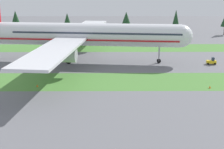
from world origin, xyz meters
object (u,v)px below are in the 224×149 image
at_px(taxiway_marker_0, 210,87).
at_px(airliner, 79,34).
at_px(pushback_tractor, 212,61).
at_px(taxiway_marker_1, 37,86).

bearing_deg(taxiway_marker_0, airliner, 139.27).
xyz_separation_m(airliner, taxiway_marker_0, (30.08, -25.90, -7.44)).
relative_size(pushback_tractor, taxiway_marker_0, 4.55).
bearing_deg(taxiway_marker_0, pushback_tractor, 72.57).
distance_m(pushback_tractor, taxiway_marker_0, 22.61).
distance_m(pushback_tractor, taxiway_marker_1, 48.21).
relative_size(taxiway_marker_0, taxiway_marker_1, 1.13).
relative_size(pushback_tractor, taxiway_marker_1, 5.15).
distance_m(airliner, taxiway_marker_0, 40.39).
height_order(airliner, taxiway_marker_0, airliner).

